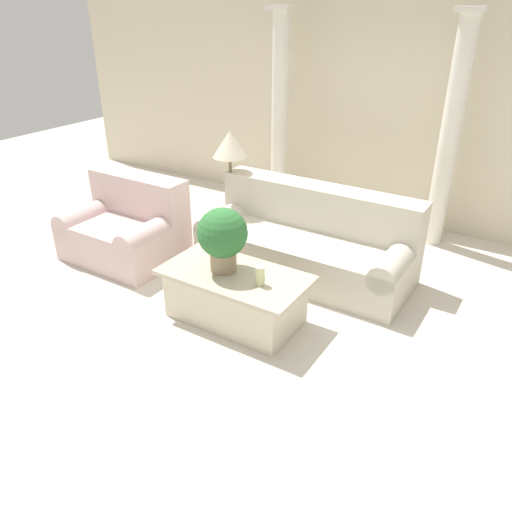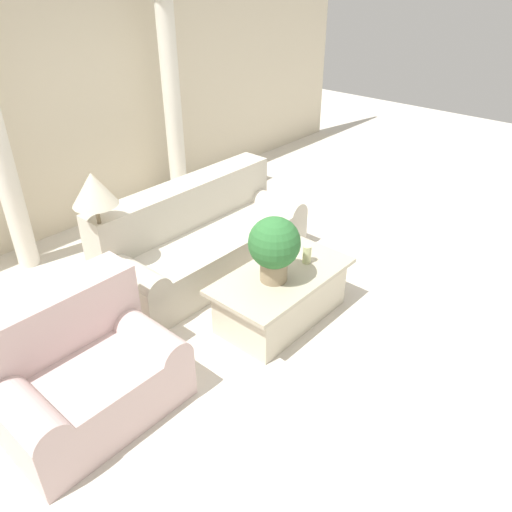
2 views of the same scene
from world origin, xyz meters
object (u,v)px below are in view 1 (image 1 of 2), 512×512
Objects in this scene: loveseat at (127,227)px; coffee_table at (235,296)px; floor_lamp at (230,149)px; sofa_long at (308,242)px; potted_plant at (223,236)px.

coffee_table is at bearing -13.39° from loveseat.
coffee_table is at bearing -53.97° from floor_lamp.
sofa_long is at bearing 21.63° from loveseat.
potted_plant is at bearing -57.70° from floor_lamp.
sofa_long is 1.20m from coffee_table.
potted_plant is (1.66, -0.42, 0.46)m from loveseat.
coffee_table is (-0.13, -1.19, -0.11)m from sofa_long.
coffee_table is at bearing -0.40° from potted_plant.
potted_plant reaches higher than loveseat.
floor_lamp is at bearing 46.10° from loveseat.
floor_lamp reaches higher than loveseat.
coffee_table is 0.97× the size of floor_lamp.
floor_lamp is (0.84, 0.88, 0.82)m from loveseat.
potted_plant reaches higher than coffee_table.
loveseat is at bearing 165.68° from potted_plant.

